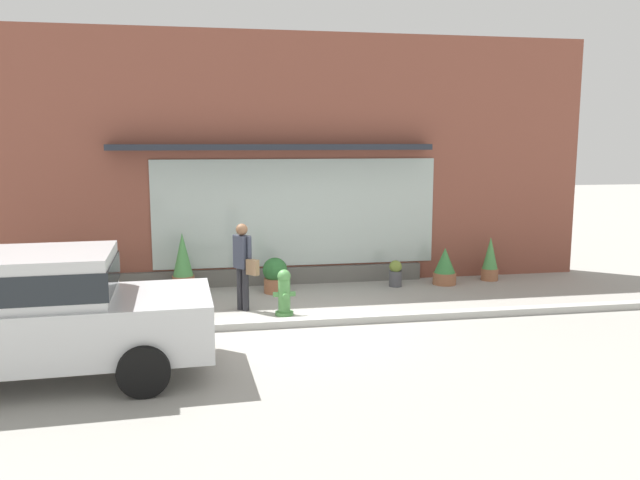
% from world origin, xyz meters
% --- Properties ---
extents(ground_plane, '(60.00, 60.00, 0.00)m').
position_xyz_m(ground_plane, '(0.00, 0.00, 0.00)').
color(ground_plane, '#9E9B93').
extents(curb_strip, '(14.00, 0.24, 0.12)m').
position_xyz_m(curb_strip, '(0.00, -0.20, 0.06)').
color(curb_strip, '#B2B2AD').
rests_on(curb_strip, ground_plane).
extents(storefront, '(14.00, 0.81, 5.31)m').
position_xyz_m(storefront, '(0.01, 3.19, 2.60)').
color(storefront, brown).
rests_on(storefront, ground_plane).
extents(fire_hydrant, '(0.40, 0.36, 0.82)m').
position_xyz_m(fire_hydrant, '(-0.11, 0.50, 0.41)').
color(fire_hydrant, '#4C8C47').
rests_on(fire_hydrant, ground_plane).
extents(pedestrian_with_handbag, '(0.45, 0.52, 1.60)m').
position_xyz_m(pedestrian_with_handbag, '(-0.79, 0.94, 0.91)').
color(pedestrian_with_handbag, '#232328').
rests_on(pedestrian_with_handbag, ground_plane).
extents(parked_car_silver, '(4.59, 2.09, 1.68)m').
position_xyz_m(parked_car_silver, '(-3.76, -2.01, 0.94)').
color(parked_car_silver, silver).
rests_on(parked_car_silver, ground_plane).
extents(potted_plant_window_left, '(0.45, 0.45, 1.24)m').
position_xyz_m(potted_plant_window_left, '(-1.92, 2.49, 0.59)').
color(potted_plant_window_left, '#9E6042').
rests_on(potted_plant_window_left, ground_plane).
extents(potted_plant_near_hydrant, '(0.52, 0.52, 0.79)m').
position_xyz_m(potted_plant_near_hydrant, '(-3.69, 2.50, 0.43)').
color(potted_plant_near_hydrant, '#9E6042').
rests_on(potted_plant_near_hydrant, ground_plane).
extents(potted_plant_doorstep, '(0.50, 0.50, 0.79)m').
position_xyz_m(potted_plant_doorstep, '(3.60, 2.32, 0.38)').
color(potted_plant_doorstep, '#9E6042').
rests_on(potted_plant_doorstep, ground_plane).
extents(potted_plant_corner_tall, '(0.27, 0.27, 0.56)m').
position_xyz_m(potted_plant_corner_tall, '(2.50, 2.32, 0.28)').
color(potted_plant_corner_tall, '#4C4C51').
rests_on(potted_plant_corner_tall, ground_plane).
extents(potted_plant_window_right, '(0.39, 0.39, 0.64)m').
position_xyz_m(potted_plant_window_right, '(-4.71, 2.31, 0.35)').
color(potted_plant_window_right, '#B7B2A3').
rests_on(potted_plant_window_right, ground_plane).
extents(potted_plant_low_front, '(0.37, 0.37, 0.97)m').
position_xyz_m(potted_plant_low_front, '(4.74, 2.53, 0.46)').
color(potted_plant_low_front, '#9E6042').
rests_on(potted_plant_low_front, ground_plane).
extents(potted_plant_by_entrance, '(0.50, 0.50, 0.72)m').
position_xyz_m(potted_plant_by_entrance, '(-0.08, 2.21, 0.37)').
color(potted_plant_by_entrance, '#9E6042').
rests_on(potted_plant_by_entrance, ground_plane).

